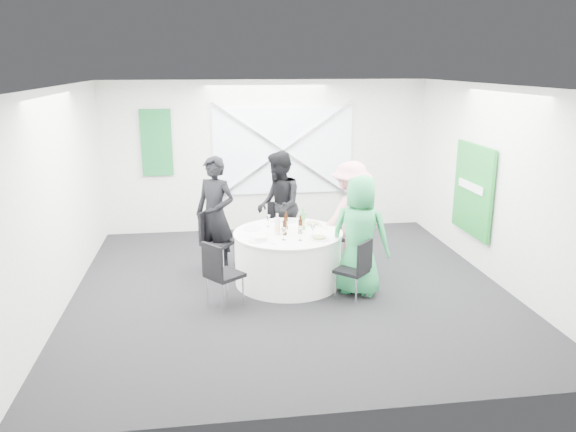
{
  "coord_description": "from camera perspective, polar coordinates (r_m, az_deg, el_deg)",
  "views": [
    {
      "loc": [
        -1.08,
        -7.36,
        3.09
      ],
      "look_at": [
        0.0,
        0.2,
        1.0
      ],
      "focal_mm": 35.0,
      "sensor_mm": 36.0,
      "label": 1
    }
  ],
  "objects": [
    {
      "name": "wine_glass_b",
      "position": [
        8.24,
        -2.04,
        -0.23
      ],
      "size": [
        0.07,
        0.07,
        0.17
      ],
      "color": "white",
      "rests_on": "banquet_table"
    },
    {
      "name": "person_man_back",
      "position": [
        8.98,
        -0.95,
        1.04
      ],
      "size": [
        0.47,
        0.85,
        1.75
      ],
      "primitive_type": "imported",
      "rotation": [
        0.0,
        0.0,
        -1.57
      ],
      "color": "black",
      "rests_on": "floor"
    },
    {
      "name": "chair_back_left",
      "position": [
        8.6,
        -7.57,
        -2.0
      ],
      "size": [
        0.59,
        0.59,
        0.94
      ],
      "rotation": [
        0.0,
        0.0,
        1.01
      ],
      "color": "black",
      "rests_on": "floor"
    },
    {
      "name": "clear_water_bottle",
      "position": [
        7.85,
        -1.1,
        -1.05
      ],
      "size": [
        0.08,
        0.08,
        0.3
      ],
      "color": "silver",
      "rests_on": "banquet_table"
    },
    {
      "name": "plate_back_left",
      "position": [
        8.15,
        -3.66,
        -1.29
      ],
      "size": [
        0.27,
        0.27,
        0.01
      ],
      "color": "white",
      "rests_on": "banquet_table"
    },
    {
      "name": "wall_front",
      "position": [
        4.8,
        5.43,
        -5.38
      ],
      "size": [
        6.0,
        0.0,
        6.0
      ],
      "primitive_type": "plane",
      "rotation": [
        -1.57,
        0.0,
        0.0
      ],
      "color": "silver",
      "rests_on": "floor"
    },
    {
      "name": "wine_glass_d",
      "position": [
        7.6,
        -0.44,
        -1.56
      ],
      "size": [
        0.07,
        0.07,
        0.17
      ],
      "color": "white",
      "rests_on": "banquet_table"
    },
    {
      "name": "fork_b",
      "position": [
        7.77,
        -3.85,
        -2.16
      ],
      "size": [
        0.1,
        0.13,
        0.01
      ],
      "primitive_type": "cube",
      "rotation": [
        0.0,
        0.0,
        -2.54
      ],
      "color": "silver",
      "rests_on": "banquet_table"
    },
    {
      "name": "beer_bottle_c",
      "position": [
        7.91,
        1.27,
        -1.06
      ],
      "size": [
        0.06,
        0.06,
        0.26
      ],
      "color": "#39180A",
      "rests_on": "banquet_table"
    },
    {
      "name": "person_woman_pink",
      "position": [
        8.6,
        6.35,
        0.03
      ],
      "size": [
        1.19,
        0.91,
        1.68
      ],
      "primitive_type": "imported",
      "rotation": [
        0.0,
        0.0,
        -2.71
      ],
      "color": "pink",
      "rests_on": "floor"
    },
    {
      "name": "person_man_back_left",
      "position": [
        8.49,
        -7.4,
        0.12
      ],
      "size": [
        0.77,
        0.7,
        1.77
      ],
      "primitive_type": "imported",
      "rotation": [
        0.0,
        0.0,
        -0.57
      ],
      "color": "black",
      "rests_on": "floor"
    },
    {
      "name": "plate_front_right",
      "position": [
        7.68,
        3.18,
        -2.26
      ],
      "size": [
        0.27,
        0.27,
        0.04
      ],
      "color": "white",
      "rests_on": "banquet_table"
    },
    {
      "name": "beer_bottle_b",
      "position": [
        8.11,
        -0.21,
        -0.62
      ],
      "size": [
        0.06,
        0.06,
        0.27
      ],
      "color": "#39180A",
      "rests_on": "banquet_table"
    },
    {
      "name": "green_sign",
      "position": [
        9.11,
        18.27,
        2.56
      ],
      "size": [
        0.05,
        1.2,
        1.4
      ],
      "primitive_type": "cube",
      "color": "#177F29",
      "rests_on": "wall_right"
    },
    {
      "name": "chair_front_right",
      "position": [
        7.5,
        7.04,
        -5.05
      ],
      "size": [
        0.55,
        0.55,
        0.85
      ],
      "rotation": [
        0.0,
        0.0,
        3.95
      ],
      "color": "black",
      "rests_on": "floor"
    },
    {
      "name": "beer_bottle_d",
      "position": [
        7.83,
        -0.34,
        -1.22
      ],
      "size": [
        0.06,
        0.06,
        0.26
      ],
      "color": "#39180A",
      "rests_on": "banquet_table"
    },
    {
      "name": "window_brace_a",
      "position": [
        10.49,
        -0.48,
        6.59
      ],
      "size": [
        2.63,
        0.05,
        1.84
      ],
      "primitive_type": "cube",
      "rotation": [
        0.0,
        0.97,
        0.0
      ],
      "color": "silver",
      "rests_on": "window_panel"
    },
    {
      "name": "floor",
      "position": [
        8.05,
        0.2,
        -7.25
      ],
      "size": [
        6.0,
        6.0,
        0.0
      ],
      "primitive_type": "plane",
      "color": "black",
      "rests_on": "ground"
    },
    {
      "name": "window_brace_b",
      "position": [
        10.49,
        -0.48,
        6.59
      ],
      "size": [
        2.63,
        0.05,
        1.84
      ],
      "primitive_type": "cube",
      "rotation": [
        0.0,
        -0.97,
        0.0
      ],
      "color": "silver",
      "rests_on": "window_panel"
    },
    {
      "name": "window_panel",
      "position": [
        10.53,
        -0.51,
        6.62
      ],
      "size": [
        2.6,
        0.03,
        1.6
      ],
      "primitive_type": "cube",
      "color": "silver",
      "rests_on": "wall_back"
    },
    {
      "name": "plate_back_right",
      "position": [
        8.34,
        2.5,
        -0.81
      ],
      "size": [
        0.28,
        0.28,
        0.04
      ],
      "color": "white",
      "rests_on": "banquet_table"
    },
    {
      "name": "knife_b",
      "position": [
        7.47,
        -1.57,
        -2.84
      ],
      "size": [
        0.11,
        0.12,
        0.01
      ],
      "primitive_type": "cube",
      "rotation": [
        0.0,
        0.0,
        -2.38
      ],
      "color": "silver",
      "rests_on": "banquet_table"
    },
    {
      "name": "fork_c",
      "position": [
        8.52,
        0.88,
        -0.54
      ],
      "size": [
        0.15,
        0.03,
        0.01
      ],
      "primitive_type": "cube",
      "rotation": [
        0.0,
        0.0,
        1.5
      ],
      "color": "silver",
      "rests_on": "banquet_table"
    },
    {
      "name": "napkin",
      "position": [
        7.59,
        -2.8,
        -2.29
      ],
      "size": [
        0.17,
        0.13,
        0.04
      ],
      "primitive_type": "cube",
      "rotation": [
        0.0,
        0.0,
        0.12
      ],
      "color": "white",
      "rests_on": "plate_front_left"
    },
    {
      "name": "person_woman_green",
      "position": [
        7.66,
        7.3,
        -1.97
      ],
      "size": [
        0.97,
        0.86,
        1.66
      ],
      "primitive_type": "imported",
      "rotation": [
        0.0,
        0.0,
        2.62
      ],
      "color": "#2B9E57",
      "rests_on": "floor"
    },
    {
      "name": "chair_back",
      "position": [
        9.12,
        -0.81,
        -0.99
      ],
      "size": [
        0.42,
        0.43,
        0.91
      ],
      "rotation": [
        0.0,
        0.0,
        -0.03
      ],
      "color": "black",
      "rests_on": "floor"
    },
    {
      "name": "wine_glass_c",
      "position": [
        7.59,
        1.28,
        -1.59
      ],
      "size": [
        0.07,
        0.07,
        0.17
      ],
      "color": "white",
      "rests_on": "banquet_table"
    },
    {
      "name": "beer_bottle_a",
      "position": [
        8.04,
        -1.04,
        -0.81
      ],
      "size": [
        0.06,
        0.06,
        0.26
      ],
      "color": "#39180A",
      "rests_on": "banquet_table"
    },
    {
      "name": "wall_back",
      "position": [
        10.55,
        -2.16,
        6.08
      ],
      "size": [
        6.0,
        0.0,
        6.0
      ],
      "primitive_type": "plane",
      "rotation": [
        1.57,
        0.0,
        0.0
      ],
      "color": "silver",
      "rests_on": "floor"
    },
    {
      "name": "green_water_bottle",
      "position": [
        8.09,
        1.52,
        -0.51
      ],
      "size": [
        0.08,
        0.08,
        0.32
      ],
      "color": "green",
      "rests_on": "banquet_table"
    },
    {
      "name": "chair_front_left",
      "position": [
        7.27,
        -6.97,
        -5.49
      ],
      "size": [
        0.57,
        0.57,
        0.89
      ],
      "rotation": [
        0.0,
        0.0,
        2.22
      ],
      "color": "black",
      "rests_on": "floor"
    },
    {
      "name": "wall_right",
      "position": [
        8.58,
        20.48,
        2.98
      ],
      "size": [
        0.0,
        6.0,
        6.0
      ],
      "primitive_type": "plane",
      "rotation": [
        1.57,
        0.0,
        -1.57
      ],
      "color": "silver",
      "rests_on": "floor"
    },
    {
      "name": "plate_back",
      "position": [
        8.51,
        0.02,
        -0.52
      ],
      "size": [
        0.25,
        0.25,
        0.01
      ],
      "color": "white",
      "rests_on": "banquet_table"
    },
    {
      "name": "chair_back_right",
      "position": [
        8.87,
        6.01,
        -1.13
      ],
      "size": [
        0.64,
        0.63,
        1.01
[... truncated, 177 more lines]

